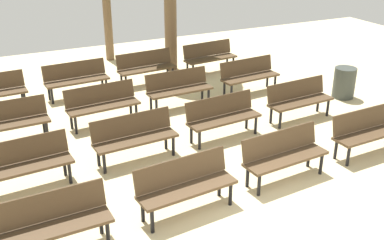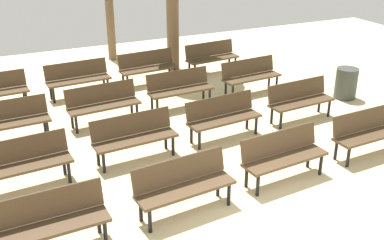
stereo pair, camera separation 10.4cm
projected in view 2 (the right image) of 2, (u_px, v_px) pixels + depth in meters
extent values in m
cube|color=#4C3823|center=(51.00, 228.00, 6.36)|extent=(1.62, 0.50, 0.05)
cube|color=#4C3823|center=(45.00, 205.00, 6.42)|extent=(1.60, 0.19, 0.40)
cylinder|color=black|center=(105.00, 233.00, 6.62)|extent=(0.06, 0.06, 0.40)
cylinder|color=black|center=(99.00, 221.00, 6.88)|extent=(0.06, 0.06, 0.40)
cube|color=#4C3823|center=(186.00, 189.00, 7.24)|extent=(1.63, 0.59, 0.05)
cube|color=#4C3823|center=(179.00, 170.00, 7.30)|extent=(1.60, 0.27, 0.40)
cylinder|color=black|center=(150.00, 221.00, 6.88)|extent=(0.06, 0.06, 0.40)
cylinder|color=black|center=(229.00, 194.00, 7.53)|extent=(0.06, 0.06, 0.40)
cylinder|color=black|center=(141.00, 210.00, 7.13)|extent=(0.06, 0.06, 0.40)
cylinder|color=black|center=(218.00, 185.00, 7.78)|extent=(0.06, 0.06, 0.40)
cube|color=#4C3823|center=(285.00, 159.00, 8.13)|extent=(1.63, 0.57, 0.05)
cube|color=#4C3823|center=(279.00, 142.00, 8.19)|extent=(1.60, 0.25, 0.40)
cylinder|color=black|center=(258.00, 185.00, 7.78)|extent=(0.06, 0.06, 0.40)
cylinder|color=black|center=(321.00, 165.00, 8.41)|extent=(0.06, 0.06, 0.40)
cylinder|color=black|center=(246.00, 177.00, 8.03)|extent=(0.06, 0.06, 0.40)
cylinder|color=black|center=(308.00, 157.00, 8.66)|extent=(0.06, 0.06, 0.40)
cube|color=#4C3823|center=(371.00, 135.00, 9.01)|extent=(1.62, 0.51, 0.05)
cube|color=#4C3823|center=(365.00, 120.00, 9.07)|extent=(1.60, 0.20, 0.40)
cylinder|color=black|center=(348.00, 157.00, 8.67)|extent=(0.06, 0.06, 0.40)
cylinder|color=black|center=(336.00, 150.00, 8.93)|extent=(0.06, 0.06, 0.40)
cube|color=#4C3823|center=(24.00, 167.00, 7.88)|extent=(1.63, 0.57, 0.05)
cube|color=#4C3823|center=(19.00, 149.00, 7.94)|extent=(1.60, 0.25, 0.40)
cylinder|color=black|center=(69.00, 172.00, 8.16)|extent=(0.06, 0.06, 0.40)
cylinder|color=black|center=(64.00, 165.00, 8.41)|extent=(0.06, 0.06, 0.40)
cube|color=#4C3823|center=(136.00, 140.00, 8.82)|extent=(1.63, 0.55, 0.05)
cube|color=#4C3823|center=(131.00, 124.00, 8.88)|extent=(1.60, 0.23, 0.40)
cylinder|color=black|center=(104.00, 163.00, 8.47)|extent=(0.06, 0.06, 0.40)
cylinder|color=black|center=(173.00, 146.00, 9.09)|extent=(0.06, 0.06, 0.40)
cylinder|color=black|center=(98.00, 155.00, 8.73)|extent=(0.06, 0.06, 0.40)
cylinder|color=black|center=(166.00, 139.00, 9.35)|extent=(0.06, 0.06, 0.40)
cube|color=#4C3823|center=(225.00, 120.00, 9.67)|extent=(1.63, 0.58, 0.05)
cube|color=#4C3823|center=(220.00, 105.00, 9.73)|extent=(1.60, 0.26, 0.40)
cylinder|color=black|center=(199.00, 140.00, 9.32)|extent=(0.06, 0.06, 0.40)
cylinder|color=black|center=(256.00, 125.00, 9.96)|extent=(0.06, 0.06, 0.40)
cylinder|color=black|center=(191.00, 134.00, 9.57)|extent=(0.06, 0.06, 0.40)
cylinder|color=black|center=(247.00, 120.00, 10.21)|extent=(0.06, 0.06, 0.40)
cube|color=#4C3823|center=(302.00, 102.00, 10.55)|extent=(1.63, 0.55, 0.05)
cube|color=#4C3823|center=(297.00, 89.00, 10.61)|extent=(1.60, 0.23, 0.40)
cylinder|color=black|center=(281.00, 120.00, 10.21)|extent=(0.06, 0.06, 0.40)
cylinder|color=black|center=(329.00, 108.00, 10.82)|extent=(0.06, 0.06, 0.40)
cylinder|color=black|center=(272.00, 115.00, 10.46)|extent=(0.06, 0.06, 0.40)
cylinder|color=black|center=(319.00, 104.00, 11.08)|extent=(0.06, 0.06, 0.40)
cube|color=#4C3823|center=(10.00, 124.00, 9.48)|extent=(1.62, 0.51, 0.05)
cube|color=#4C3823|center=(6.00, 109.00, 9.54)|extent=(1.60, 0.19, 0.40)
cylinder|color=black|center=(48.00, 130.00, 9.73)|extent=(0.06, 0.06, 0.40)
cylinder|color=black|center=(45.00, 125.00, 9.99)|extent=(0.06, 0.06, 0.40)
cube|color=#4C3823|center=(104.00, 106.00, 10.35)|extent=(1.63, 0.56, 0.05)
cube|color=#4C3823|center=(100.00, 93.00, 10.41)|extent=(1.60, 0.25, 0.40)
cylinder|color=black|center=(76.00, 125.00, 10.00)|extent=(0.06, 0.06, 0.40)
cylinder|color=black|center=(137.00, 112.00, 10.63)|extent=(0.06, 0.06, 0.40)
cylinder|color=black|center=(72.00, 119.00, 10.25)|extent=(0.06, 0.06, 0.40)
cylinder|color=black|center=(132.00, 107.00, 10.88)|extent=(0.06, 0.06, 0.40)
cube|color=#4C3823|center=(181.00, 91.00, 11.25)|extent=(1.62, 0.51, 0.05)
cube|color=#4C3823|center=(177.00, 79.00, 11.31)|extent=(1.60, 0.20, 0.40)
cylinder|color=black|center=(157.00, 107.00, 10.91)|extent=(0.06, 0.06, 0.40)
cylinder|color=black|center=(210.00, 97.00, 11.51)|extent=(0.06, 0.06, 0.40)
cylinder|color=black|center=(152.00, 102.00, 11.17)|extent=(0.06, 0.06, 0.40)
cylinder|color=black|center=(203.00, 93.00, 11.77)|extent=(0.06, 0.06, 0.40)
cube|color=#4C3823|center=(252.00, 78.00, 12.14)|extent=(1.63, 0.57, 0.05)
cube|color=#4C3823|center=(248.00, 67.00, 12.20)|extent=(1.60, 0.26, 0.40)
cylinder|color=black|center=(233.00, 92.00, 11.79)|extent=(0.06, 0.06, 0.40)
cylinder|color=black|center=(277.00, 83.00, 12.42)|extent=(0.06, 0.06, 0.40)
cylinder|color=black|center=(226.00, 89.00, 12.04)|extent=(0.06, 0.06, 0.40)
cylinder|color=black|center=(269.00, 80.00, 12.68)|extent=(0.06, 0.06, 0.40)
cylinder|color=black|center=(27.00, 100.00, 11.31)|extent=(0.06, 0.06, 0.40)
cylinder|color=black|center=(24.00, 96.00, 11.57)|extent=(0.06, 0.06, 0.40)
cube|color=#4C3823|center=(79.00, 81.00, 11.93)|extent=(1.62, 0.54, 0.05)
cube|color=#4C3823|center=(76.00, 69.00, 11.99)|extent=(1.60, 0.22, 0.40)
cylinder|color=black|center=(54.00, 96.00, 11.59)|extent=(0.06, 0.06, 0.40)
cylinder|color=black|center=(108.00, 86.00, 12.20)|extent=(0.06, 0.06, 0.40)
cylinder|color=black|center=(51.00, 92.00, 11.85)|extent=(0.06, 0.06, 0.40)
cylinder|color=black|center=(104.00, 83.00, 12.45)|extent=(0.06, 0.06, 0.40)
cube|color=#4C3823|center=(149.00, 69.00, 12.81)|extent=(1.63, 0.56, 0.05)
cube|color=#4C3823|center=(146.00, 58.00, 12.87)|extent=(1.60, 0.24, 0.40)
cylinder|color=black|center=(128.00, 83.00, 12.46)|extent=(0.06, 0.06, 0.40)
cylinder|color=black|center=(174.00, 75.00, 13.09)|extent=(0.06, 0.06, 0.40)
cylinder|color=black|center=(123.00, 79.00, 12.72)|extent=(0.06, 0.06, 0.40)
cylinder|color=black|center=(169.00, 71.00, 13.34)|extent=(0.06, 0.06, 0.40)
cube|color=#4C3823|center=(213.00, 59.00, 13.71)|extent=(1.63, 0.59, 0.05)
cube|color=#4C3823|center=(209.00, 49.00, 13.77)|extent=(1.60, 0.27, 0.40)
cylinder|color=black|center=(195.00, 71.00, 13.35)|extent=(0.06, 0.06, 0.40)
cylinder|color=black|center=(235.00, 64.00, 14.00)|extent=(0.06, 0.06, 0.40)
cylinder|color=black|center=(189.00, 68.00, 13.61)|extent=(0.06, 0.06, 0.40)
cylinder|color=black|center=(229.00, 61.00, 14.25)|extent=(0.06, 0.06, 0.40)
cylinder|color=brown|center=(109.00, 8.00, 14.50)|extent=(0.26, 0.26, 3.26)
cylinder|color=brown|center=(173.00, 14.00, 13.57)|extent=(0.36, 0.36, 3.31)
cylinder|color=#383D38|center=(346.00, 83.00, 11.86)|extent=(0.55, 0.55, 0.78)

